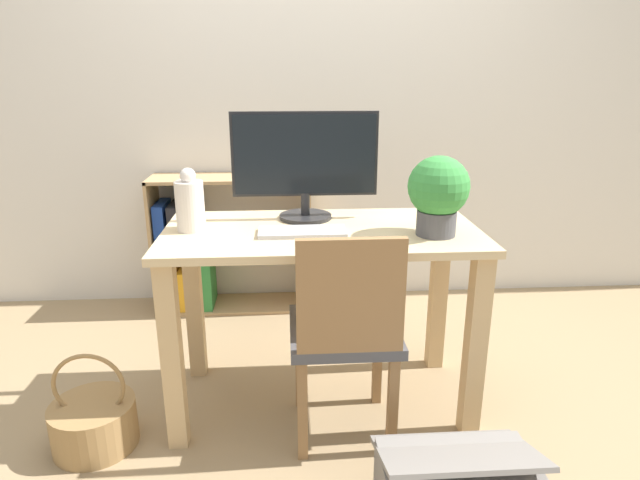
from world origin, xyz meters
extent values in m
plane|color=#997F5B|center=(0.00, 0.00, 0.00)|extent=(10.00, 10.00, 0.00)
cube|color=silver|center=(0.00, 1.16, 1.30)|extent=(8.00, 0.05, 2.60)
cube|color=#D8BC8C|center=(0.00, 0.00, 0.75)|extent=(1.22, 0.61, 0.03)
cube|color=tan|center=(-0.56, -0.25, 0.37)|extent=(0.07, 0.07, 0.73)
cube|color=tan|center=(0.56, -0.25, 0.37)|extent=(0.07, 0.07, 0.73)
cube|color=tan|center=(-0.56, 0.25, 0.37)|extent=(0.07, 0.07, 0.73)
cube|color=tan|center=(0.56, 0.25, 0.37)|extent=(0.07, 0.07, 0.73)
cylinder|color=#232326|center=(-0.06, 0.16, 0.77)|extent=(0.22, 0.22, 0.02)
cylinder|color=#232326|center=(-0.06, 0.16, 0.83)|extent=(0.04, 0.04, 0.09)
cube|color=#232326|center=(-0.06, 0.17, 1.03)|extent=(0.59, 0.02, 0.34)
cube|color=black|center=(-0.06, 0.16, 1.03)|extent=(0.57, 0.03, 0.31)
cube|color=#B2B2B7|center=(-0.08, -0.06, 0.77)|extent=(0.33, 0.14, 0.02)
cylinder|color=silver|center=(-0.50, 0.02, 0.86)|extent=(0.11, 0.11, 0.19)
sphere|color=silver|center=(-0.50, 0.02, 0.98)|extent=(0.06, 0.06, 0.06)
cylinder|color=#4C4C51|center=(0.42, -0.10, 0.81)|extent=(0.15, 0.15, 0.09)
sphere|color=#388C3D|center=(0.42, -0.10, 0.95)|extent=(0.23, 0.23, 0.23)
cube|color=#4C4C51|center=(0.07, -0.19, 0.42)|extent=(0.40, 0.40, 0.04)
cube|color=olive|center=(0.07, -0.38, 0.64)|extent=(0.36, 0.03, 0.40)
cube|color=olive|center=(-0.09, -0.35, 0.20)|extent=(0.04, 0.04, 0.40)
cube|color=olive|center=(0.23, -0.35, 0.20)|extent=(0.04, 0.04, 0.40)
cube|color=olive|center=(-0.09, -0.03, 0.20)|extent=(0.04, 0.04, 0.40)
cube|color=olive|center=(0.23, -0.03, 0.20)|extent=(0.04, 0.04, 0.40)
cube|color=tan|center=(-0.88, 0.99, 0.39)|extent=(0.02, 0.28, 0.79)
cube|color=tan|center=(-0.01, 0.99, 0.39)|extent=(0.02, 0.28, 0.79)
cube|color=tan|center=(-0.45, 0.99, 0.01)|extent=(0.89, 0.28, 0.02)
cube|color=tan|center=(-0.45, 0.99, 0.78)|extent=(0.89, 0.28, 0.02)
cube|color=tan|center=(-0.45, 0.99, 0.39)|extent=(0.86, 0.28, 0.02)
cube|color=navy|center=(-0.84, 0.99, 0.12)|extent=(0.05, 0.24, 0.21)
cube|color=orange|center=(-0.79, 0.99, 0.14)|extent=(0.04, 0.24, 0.25)
cube|color=orange|center=(-0.74, 0.99, 0.13)|extent=(0.05, 0.24, 0.23)
cube|color=orange|center=(-0.67, 0.99, 0.17)|extent=(0.05, 0.24, 0.30)
cube|color=#2D7F38|center=(-0.60, 0.99, 0.19)|extent=(0.07, 0.24, 0.34)
cube|color=navy|center=(-0.83, 0.99, 0.52)|extent=(0.06, 0.24, 0.24)
cube|color=black|center=(-0.76, 0.99, 0.52)|extent=(0.05, 0.24, 0.24)
cube|color=#2D7F38|center=(-0.70, 0.99, 0.56)|extent=(0.05, 0.24, 0.32)
cube|color=beige|center=(-0.65, 0.99, 0.54)|extent=(0.05, 0.24, 0.27)
cylinder|color=#997547|center=(-0.87, -0.23, 0.09)|extent=(0.31, 0.31, 0.18)
torus|color=#997547|center=(-0.87, -0.23, 0.25)|extent=(0.26, 0.02, 0.26)
cube|color=gray|center=(0.36, -0.67, 0.25)|extent=(0.47, 0.32, 0.13)
camera|label=1|loc=(-0.14, -1.98, 1.35)|focal=30.00mm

